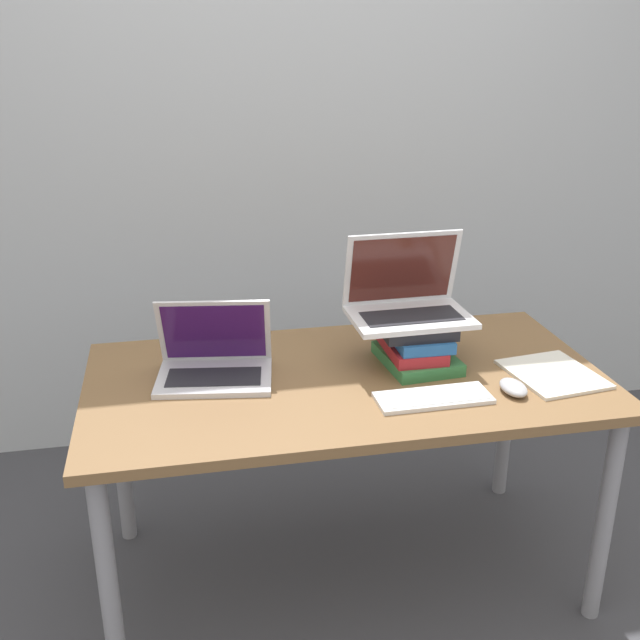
# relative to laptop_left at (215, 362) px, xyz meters

# --- Properties ---
(wall_back) EXTENTS (8.00, 0.05, 2.70)m
(wall_back) POSITION_rel_laptop_left_xyz_m (0.37, 0.95, 0.60)
(wall_back) COLOR silver
(wall_back) RESTS_ON ground_plane
(desk) EXTENTS (1.49, 0.78, 0.70)m
(desk) POSITION_rel_laptop_left_xyz_m (0.37, -0.07, -0.12)
(desk) COLOR brown
(desk) RESTS_ON ground_plane
(laptop_left) EXTENTS (0.36, 0.28, 0.23)m
(laptop_left) POSITION_rel_laptop_left_xyz_m (0.00, 0.00, 0.00)
(laptop_left) COLOR silver
(laptop_left) RESTS_ON desk
(book_stack) EXTENTS (0.23, 0.27, 0.14)m
(book_stack) POSITION_rel_laptop_left_xyz_m (0.60, -0.02, 0.02)
(book_stack) COLOR #33753D
(book_stack) RESTS_ON desk
(laptop_on_books) EXTENTS (0.36, 0.25, 0.25)m
(laptop_on_books) POSITION_rel_laptop_left_xyz_m (0.58, 0.02, 0.14)
(laptop_on_books) COLOR silver
(laptop_on_books) RESTS_ON book_stack
(wireless_keyboard) EXTENTS (0.32, 0.13, 0.01)m
(wireless_keyboard) POSITION_rel_laptop_left_xyz_m (0.57, -0.26, -0.04)
(wireless_keyboard) COLOR white
(wireless_keyboard) RESTS_ON desk
(mouse) EXTENTS (0.07, 0.11, 0.03)m
(mouse) POSITION_rel_laptop_left_xyz_m (0.80, -0.27, -0.03)
(mouse) COLOR #B2B2B7
(mouse) RESTS_ON desk
(notepad) EXTENTS (0.26, 0.29, 0.01)m
(notepad) POSITION_rel_laptop_left_xyz_m (0.96, -0.19, -0.04)
(notepad) COLOR white
(notepad) RESTS_ON desk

